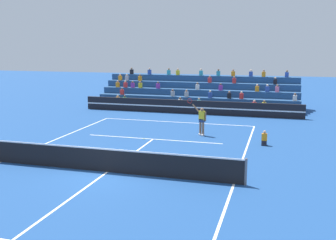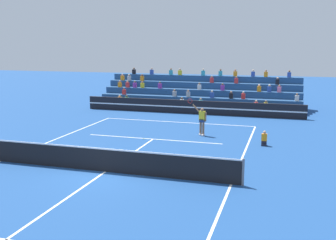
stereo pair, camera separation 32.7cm
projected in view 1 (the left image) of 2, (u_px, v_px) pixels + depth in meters
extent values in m
plane|color=navy|center=(107.00, 172.00, 17.15)|extent=(120.00, 120.00, 0.00)
cube|color=white|center=(177.00, 122.00, 28.39)|extent=(11.00, 0.10, 0.01)
cube|color=white|center=(1.00, 162.00, 18.65)|extent=(0.10, 23.80, 0.01)
cube|color=white|center=(234.00, 184.00, 15.66)|extent=(0.10, 23.80, 0.01)
cube|color=white|center=(153.00, 139.00, 23.22)|extent=(8.25, 0.10, 0.01)
cube|color=white|center=(107.00, 172.00, 17.15)|extent=(0.10, 12.85, 0.01)
cylinder|color=slate|center=(246.00, 172.00, 15.44)|extent=(0.10, 0.10, 1.10)
cube|color=black|center=(107.00, 161.00, 17.06)|extent=(11.90, 0.02, 1.00)
cube|color=white|center=(107.00, 149.00, 16.96)|extent=(11.90, 0.04, 0.06)
cube|color=black|center=(189.00, 107.00, 31.88)|extent=(18.00, 0.24, 1.10)
cube|color=white|center=(188.00, 107.00, 31.75)|extent=(18.00, 0.02, 0.10)
cube|color=navy|center=(192.00, 108.00, 33.13)|extent=(17.51, 0.95, 0.55)
cube|color=red|center=(254.00, 105.00, 31.48)|extent=(0.32, 0.22, 0.44)
sphere|color=beige|center=(254.00, 101.00, 31.42)|extent=(0.18, 0.18, 0.18)
cube|color=yellow|center=(264.00, 105.00, 31.28)|extent=(0.32, 0.22, 0.44)
sphere|color=brown|center=(264.00, 101.00, 31.22)|extent=(0.18, 0.18, 0.18)
cube|color=teal|center=(199.00, 103.00, 32.71)|extent=(0.32, 0.22, 0.44)
sphere|color=tan|center=(199.00, 99.00, 32.65)|extent=(0.18, 0.18, 0.18)
cube|color=silver|center=(180.00, 102.00, 33.15)|extent=(0.32, 0.22, 0.44)
sphere|color=brown|center=(180.00, 98.00, 33.09)|extent=(0.18, 0.18, 0.18)
cube|color=orange|center=(118.00, 99.00, 34.70)|extent=(0.32, 0.22, 0.44)
sphere|color=beige|center=(118.00, 96.00, 34.64)|extent=(0.18, 0.18, 0.18)
cube|color=#338C4C|center=(125.00, 100.00, 34.52)|extent=(0.32, 0.22, 0.44)
sphere|color=brown|center=(125.00, 96.00, 34.46)|extent=(0.18, 0.18, 0.18)
cube|color=navy|center=(195.00, 103.00, 33.98)|extent=(17.51, 0.95, 1.10)
cube|color=red|center=(241.00, 96.00, 32.58)|extent=(0.32, 0.22, 0.44)
sphere|color=beige|center=(242.00, 92.00, 32.53)|extent=(0.18, 0.18, 0.18)
cube|color=silver|center=(295.00, 98.00, 31.44)|extent=(0.32, 0.22, 0.44)
sphere|color=brown|center=(295.00, 94.00, 31.38)|extent=(0.18, 0.18, 0.18)
cube|color=#B2B2B7|center=(173.00, 94.00, 34.20)|extent=(0.32, 0.22, 0.44)
sphere|color=brown|center=(173.00, 90.00, 34.14)|extent=(0.18, 0.18, 0.18)
cube|color=black|center=(229.00, 96.00, 32.86)|extent=(0.32, 0.22, 0.44)
sphere|color=#9E7051|center=(229.00, 92.00, 32.80)|extent=(0.18, 0.18, 0.18)
cube|color=#B2B2B7|center=(186.00, 94.00, 33.86)|extent=(0.32, 0.22, 0.44)
sphere|color=#9E7051|center=(186.00, 91.00, 33.80)|extent=(0.18, 0.18, 0.18)
cube|color=#2D4CA5|center=(210.00, 95.00, 33.30)|extent=(0.32, 0.22, 0.44)
sphere|color=beige|center=(210.00, 91.00, 33.24)|extent=(0.18, 0.18, 0.18)
cube|color=red|center=(122.00, 92.00, 35.49)|extent=(0.32, 0.22, 0.44)
sphere|color=brown|center=(122.00, 89.00, 35.43)|extent=(0.18, 0.18, 0.18)
cube|color=navy|center=(197.00, 99.00, 34.82)|extent=(17.51, 0.95, 1.65)
cube|color=silver|center=(197.00, 87.00, 34.45)|extent=(0.32, 0.22, 0.44)
sphere|color=brown|center=(197.00, 83.00, 34.39)|extent=(0.18, 0.18, 0.18)
cube|color=orange|center=(257.00, 89.00, 33.06)|extent=(0.32, 0.22, 0.44)
sphere|color=beige|center=(257.00, 85.00, 33.00)|extent=(0.18, 0.18, 0.18)
cube|color=red|center=(125.00, 85.00, 36.29)|extent=(0.32, 0.22, 0.44)
sphere|color=tan|center=(125.00, 82.00, 36.23)|extent=(0.18, 0.18, 0.18)
cube|color=purple|center=(133.00, 85.00, 36.10)|extent=(0.32, 0.22, 0.44)
sphere|color=brown|center=(133.00, 82.00, 36.04)|extent=(0.18, 0.18, 0.18)
cube|color=purple|center=(221.00, 88.00, 33.90)|extent=(0.32, 0.22, 0.44)
sphere|color=brown|center=(221.00, 84.00, 33.84)|extent=(0.18, 0.18, 0.18)
cube|color=purple|center=(158.00, 86.00, 35.44)|extent=(0.32, 0.22, 0.44)
sphere|color=brown|center=(158.00, 82.00, 35.38)|extent=(0.18, 0.18, 0.18)
cube|color=#2D4CA5|center=(267.00, 89.00, 32.83)|extent=(0.32, 0.22, 0.44)
sphere|color=beige|center=(267.00, 85.00, 32.77)|extent=(0.18, 0.18, 0.18)
cube|color=yellow|center=(140.00, 85.00, 35.90)|extent=(0.32, 0.22, 0.44)
sphere|color=#9E7051|center=(140.00, 82.00, 35.84)|extent=(0.18, 0.18, 0.18)
cube|color=pink|center=(277.00, 89.00, 32.61)|extent=(0.32, 0.22, 0.44)
sphere|color=#9E7051|center=(277.00, 86.00, 32.55)|extent=(0.18, 0.18, 0.18)
cube|color=orange|center=(118.00, 85.00, 36.50)|extent=(0.32, 0.22, 0.44)
sphere|color=#9E7051|center=(118.00, 81.00, 36.44)|extent=(0.18, 0.18, 0.18)
cube|color=navy|center=(199.00, 94.00, 35.67)|extent=(17.51, 0.95, 2.20)
cube|color=red|center=(210.00, 80.00, 35.00)|extent=(0.32, 0.22, 0.44)
sphere|color=#9E7051|center=(210.00, 77.00, 34.94)|extent=(0.18, 0.18, 0.18)
cube|color=orange|center=(140.00, 79.00, 36.79)|extent=(0.32, 0.22, 0.44)
sphere|color=brown|center=(140.00, 75.00, 36.73)|extent=(0.18, 0.18, 0.18)
cube|color=orange|center=(120.00, 78.00, 37.33)|extent=(0.32, 0.22, 0.44)
sphere|color=tan|center=(120.00, 75.00, 37.28)|extent=(0.18, 0.18, 0.18)
cube|color=#B2B2B7|center=(127.00, 78.00, 37.15)|extent=(0.32, 0.22, 0.44)
sphere|color=beige|center=(127.00, 75.00, 37.09)|extent=(0.18, 0.18, 0.18)
cube|color=black|center=(275.00, 82.00, 33.46)|extent=(0.32, 0.22, 0.44)
sphere|color=tan|center=(275.00, 78.00, 33.40)|extent=(0.18, 0.18, 0.18)
cube|color=red|center=(234.00, 81.00, 34.41)|extent=(0.32, 0.22, 0.44)
sphere|color=#9E7051|center=(234.00, 77.00, 34.35)|extent=(0.18, 0.18, 0.18)
cube|color=navy|center=(201.00, 90.00, 36.52)|extent=(17.51, 0.95, 2.75)
cube|color=#2D4CA5|center=(251.00, 74.00, 34.84)|extent=(0.32, 0.22, 0.44)
sphere|color=beige|center=(251.00, 70.00, 34.78)|extent=(0.18, 0.18, 0.18)
cube|color=teal|center=(218.00, 73.00, 35.63)|extent=(0.32, 0.22, 0.44)
sphere|color=brown|center=(218.00, 70.00, 35.57)|extent=(0.18, 0.18, 0.18)
cube|color=black|center=(132.00, 72.00, 37.91)|extent=(0.32, 0.22, 0.44)
sphere|color=brown|center=(132.00, 68.00, 37.85)|extent=(0.18, 0.18, 0.18)
cube|color=teal|center=(201.00, 73.00, 36.06)|extent=(0.32, 0.22, 0.44)
sphere|color=beige|center=(201.00, 70.00, 36.00)|extent=(0.18, 0.18, 0.18)
cube|color=orange|center=(233.00, 74.00, 35.26)|extent=(0.32, 0.22, 0.44)
sphere|color=#9E7051|center=(233.00, 70.00, 35.20)|extent=(0.18, 0.18, 0.18)
cube|color=yellow|center=(178.00, 73.00, 36.66)|extent=(0.32, 0.22, 0.44)
sphere|color=tan|center=(178.00, 69.00, 36.60)|extent=(0.18, 0.18, 0.18)
cube|color=teal|center=(169.00, 72.00, 36.90)|extent=(0.32, 0.22, 0.44)
sphere|color=brown|center=(169.00, 69.00, 36.84)|extent=(0.18, 0.18, 0.18)
cube|color=orange|center=(264.00, 74.00, 34.54)|extent=(0.32, 0.22, 0.44)
sphere|color=#9E7051|center=(264.00, 71.00, 34.48)|extent=(0.18, 0.18, 0.18)
cube|color=#2D4CA5|center=(287.00, 75.00, 34.01)|extent=(0.32, 0.22, 0.44)
sphere|color=brown|center=(287.00, 71.00, 33.95)|extent=(0.18, 0.18, 0.18)
cube|color=#2D4CA5|center=(150.00, 72.00, 37.42)|extent=(0.32, 0.22, 0.44)
sphere|color=tan|center=(149.00, 69.00, 37.36)|extent=(0.18, 0.18, 0.18)
cube|color=black|center=(264.00, 144.00, 21.78)|extent=(0.28, 0.36, 0.12)
cube|color=black|center=(264.00, 142.00, 21.75)|extent=(0.28, 0.24, 0.18)
cube|color=orange|center=(264.00, 137.00, 21.70)|extent=(0.30, 0.18, 0.40)
sphere|color=tan|center=(265.00, 132.00, 21.65)|extent=(0.17, 0.17, 0.17)
cylinder|color=brown|center=(203.00, 128.00, 24.08)|extent=(0.14, 0.14, 0.90)
cylinder|color=brown|center=(200.00, 128.00, 24.25)|extent=(0.14, 0.14, 0.90)
cube|color=navy|center=(202.00, 120.00, 24.05)|extent=(0.36, 0.27, 0.20)
cube|color=yellow|center=(202.00, 115.00, 24.00)|extent=(0.40, 0.28, 0.56)
sphere|color=brown|center=(202.00, 110.00, 23.93)|extent=(0.22, 0.22, 0.22)
cube|color=white|center=(203.00, 135.00, 24.12)|extent=(0.18, 0.28, 0.09)
cube|color=white|center=(200.00, 134.00, 24.29)|extent=(0.18, 0.28, 0.09)
cylinder|color=brown|center=(205.00, 117.00, 23.89)|extent=(0.09, 0.09, 0.56)
cylinder|color=brown|center=(196.00, 108.00, 24.13)|extent=(0.50, 0.20, 0.49)
cylinder|color=black|center=(192.00, 103.00, 24.22)|extent=(0.18, 0.07, 0.18)
torus|color=#B21E1E|center=(190.00, 101.00, 24.25)|extent=(0.43, 0.13, 0.44)
sphere|color=#C6DB33|center=(144.00, 139.00, 23.16)|extent=(0.07, 0.07, 0.07)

